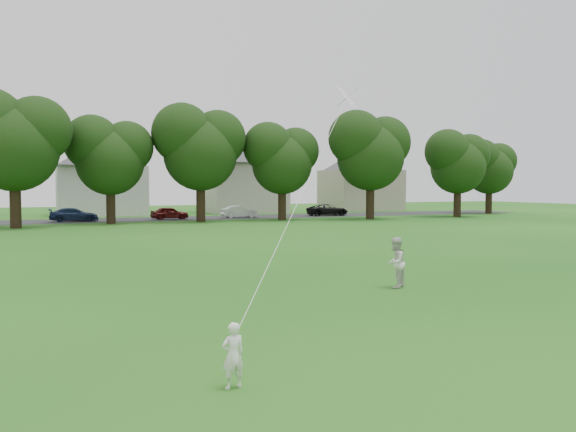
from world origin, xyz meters
name	(u,v)px	position (x,y,z in m)	size (l,w,h in m)	color
ground	(343,326)	(0.00, 0.00, 0.00)	(160.00, 160.00, 0.00)	#155413
street	(113,220)	(0.00, 42.00, 0.01)	(90.00, 7.00, 0.01)	#2D2D30
toddler	(233,355)	(-3.36, -2.64, 0.50)	(0.37, 0.24, 1.00)	white
older_boy	(396,263)	(3.69, 3.36, 0.76)	(0.74, 0.57, 1.52)	silver
kite	(312,172)	(0.16, 1.83, 3.39)	(4.05, 4.97, 12.57)	white
tree_row	(155,146)	(2.72, 35.66, 6.32)	(82.48, 9.45, 10.33)	black
parked_cars	(75,215)	(-3.21, 41.00, 0.60)	(54.34, 2.27, 1.30)	black
house_row	(107,168)	(0.68, 52.00, 4.96)	(76.58, 13.01, 10.42)	white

